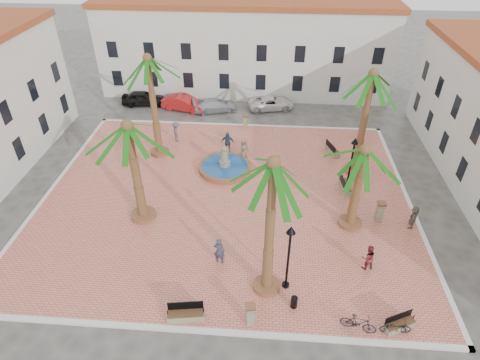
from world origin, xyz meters
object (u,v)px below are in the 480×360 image
at_px(palm_nw, 149,69).
at_px(car_black, 143,98).
at_px(bench_s, 186,315).
at_px(bench_e, 345,187).
at_px(pedestrian_fountain_a, 244,149).
at_px(fountain, 225,166).
at_px(car_silver, 215,105).
at_px(litter_bin, 294,302).
at_px(palm_ne, 371,85).
at_px(cyclist_b, 368,257).
at_px(pedestrian_east, 413,217).
at_px(cyclist_a, 219,251).
at_px(palm_e, 363,161).
at_px(bollard_se, 250,314).
at_px(lamppost_s, 289,247).
at_px(bicycle_b, 359,323).
at_px(pedestrian_fountain_b, 227,142).
at_px(palm_sw, 129,139).
at_px(bollard_e, 380,211).
at_px(car_white, 271,103).
at_px(car_red, 184,103).
at_px(bench_se, 399,325).
at_px(pedestrian_north, 176,132).
at_px(lamppost_e, 352,156).
at_px(bollard_n, 245,121).
at_px(bench_ne, 332,150).
at_px(bicycle_a, 396,327).

relative_size(palm_nw, car_black, 1.94).
height_order(bench_s, car_black, car_black).
relative_size(bench_e, pedestrian_fountain_a, 1.14).
bearing_deg(fountain, car_silver, 101.25).
bearing_deg(litter_bin, palm_ne, 68.53).
bearing_deg(cyclist_b, litter_bin, 23.63).
bearing_deg(pedestrian_east, cyclist_a, -49.61).
xyz_separation_m(palm_e, bench_e, (0.17, 3.80, -4.66)).
relative_size(bollard_se, pedestrian_fountain_a, 0.83).
height_order(lamppost_s, bicycle_b, lamppost_s).
distance_m(cyclist_a, pedestrian_fountain_b, 12.39).
bearing_deg(palm_e, palm_sw, -178.98).
relative_size(bollard_e, car_white, 0.32).
height_order(pedestrian_fountain_a, pedestrian_east, pedestrian_fountain_a).
xyz_separation_m(pedestrian_east, car_red, (-18.09, 16.40, -0.21)).
relative_size(bench_e, cyclist_b, 1.11).
distance_m(fountain, bench_s, 13.75).
height_order(fountain, bicycle_b, fountain).
bearing_deg(bollard_e, cyclist_b, -110.02).
height_order(bench_se, lamppost_s, lamppost_s).
xyz_separation_m(lamppost_s, cyclist_a, (-3.87, 1.49, -2.09)).
bearing_deg(bench_s, pedestrian_fountain_a, 74.86).
height_order(palm_nw, pedestrian_north, palm_nw).
height_order(lamppost_e, pedestrian_east, lamppost_e).
bearing_deg(pedestrian_fountain_b, lamppost_e, -28.60).
bearing_deg(bollard_e, pedestrian_east, -13.32).
xyz_separation_m(bench_s, bollard_e, (11.37, 8.51, 0.47)).
distance_m(bench_e, car_red, 19.12).
bearing_deg(palm_e, bollard_n, 121.16).
bearing_deg(car_silver, bollard_e, -156.66).
distance_m(bench_ne, bicycle_a, 16.97).
bearing_deg(bollard_se, lamppost_e, 61.37).
bearing_deg(litter_bin, car_silver, 107.02).
bearing_deg(cyclist_b, bench_se, 91.61).
xyz_separation_m(palm_sw, bollard_se, (7.65, -7.74, -5.30)).
bearing_deg(bench_e, bollard_se, 144.80).
bearing_deg(lamppost_e, bench_se, -84.90).
bearing_deg(pedestrian_north, car_white, -68.22).
bearing_deg(bench_e, pedestrian_north, 58.87).
bearing_deg(bench_e, pedestrian_fountain_b, 56.38).
height_order(palm_ne, bench_s, palm_ne).
xyz_separation_m(bollard_se, litter_bin, (2.24, 1.17, -0.36)).
relative_size(bench_s, bollard_e, 1.36).
bearing_deg(car_silver, bicycle_a, -169.59).
distance_m(bench_e, car_white, 14.70).
bearing_deg(car_white, palm_sw, 142.17).
distance_m(bench_e, bollard_se, 13.38).
xyz_separation_m(bench_se, car_red, (-15.44, 24.18, 0.35)).
distance_m(bollard_n, pedestrian_fountain_b, 4.61).
xyz_separation_m(bollard_e, car_white, (-7.36, 16.85, -0.27)).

